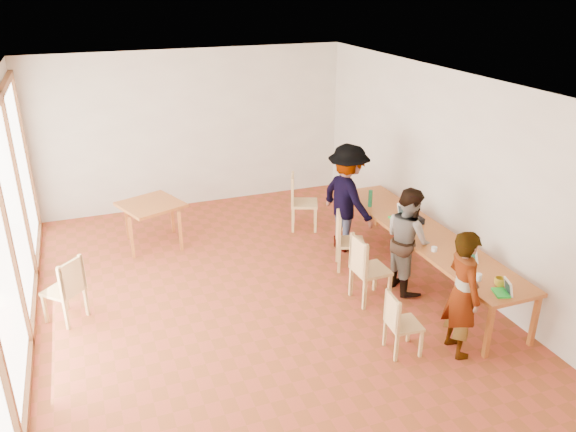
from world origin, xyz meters
The scene contains 25 objects.
ground centered at (0.00, 0.00, 0.00)m, with size 8.00×8.00×0.00m, color #A03E26.
wall_back centered at (0.00, 4.00, 1.50)m, with size 6.00×0.10×3.00m, color silver.
wall_front centered at (0.00, -4.00, 1.50)m, with size 6.00×0.10×3.00m, color silver.
wall_right centered at (3.00, 0.00, 1.50)m, with size 0.10×8.00×3.00m, color silver.
window_wall centered at (-2.96, 0.00, 1.50)m, with size 0.10×8.00×3.00m, color white.
ceiling centered at (0.00, 0.00, 3.02)m, with size 6.00×8.00×0.04m, color white.
communal_table centered at (2.50, -0.22, 0.70)m, with size 0.80×4.00×0.75m.
side_table centered at (-1.09, 2.35, 0.67)m, with size 0.90×0.90×0.75m.
chair_near centered at (1.21, -1.69, 0.49)m, with size 0.40×0.40×0.43m.
chair_mid centered at (1.38, -0.51, 0.60)m, with size 0.47×0.47×0.52m.
chair_far centered at (1.56, 0.49, 0.55)m, with size 0.54×0.54×0.48m.
chair_empty centered at (1.45, 2.13, 0.61)m, with size 0.61×0.61×0.53m.
chair_spare centered at (-2.43, 0.40, 0.55)m, with size 0.60×0.60×0.48m.
person_near centered at (1.91, -1.92, 0.80)m, with size 0.58×0.38×1.59m, color gray.
person_mid centered at (2.12, -0.38, 0.77)m, with size 0.75×0.58×1.54m, color gray.
person_far centered at (1.89, 1.09, 0.89)m, with size 1.16×0.66×1.79m, color gray.
laptop_near centered at (2.42, -2.03, 0.80)m, with size 0.25×0.26×0.18m.
laptop_mid centered at (2.57, -1.18, 0.81)m, with size 0.29×0.30×0.21m.
laptop_far centered at (2.44, 0.33, 0.81)m, with size 0.27×0.29×0.22m.
yellow_mug centered at (2.48, -1.87, 0.81)m, with size 0.14×0.14×0.11m, color gold.
green_bottle centered at (2.24, 0.95, 0.89)m, with size 0.07×0.07×0.28m, color #1D6F40.
clear_glass centered at (2.34, -1.66, 0.80)m, with size 0.07×0.07×0.09m, color silver.
condiment_cup centered at (2.29, -0.78, 0.78)m, with size 0.08×0.08×0.06m, color white.
pink_phone centered at (2.20, -1.75, 0.76)m, with size 0.05×0.10×0.01m, color #D44366.
black_pouch centered at (2.59, 0.15, 0.80)m, with size 0.16×0.26×0.09m, color black.
Camera 1 is at (-1.98, -6.49, 4.20)m, focal length 35.00 mm.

